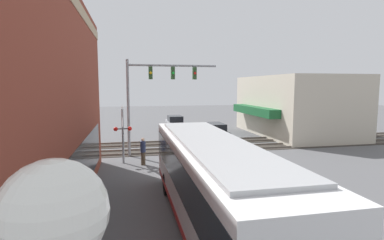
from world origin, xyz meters
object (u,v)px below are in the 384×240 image
Objects in this scene: parked_car_black at (215,131)px; pedestrian_at_crossing at (143,151)px; city_bus at (212,180)px; pedestrian_near_bus at (256,192)px; crossing_signal at (123,129)px; parked_car_silver at (175,122)px.

pedestrian_at_crossing is (-8.89, 7.37, 0.22)m from parked_car_black.
pedestrian_at_crossing is (9.34, 1.97, -0.88)m from city_bus.
parked_car_black is 17.89m from pedestrian_near_bus.
crossing_signal is 10.82m from pedestrian_near_bus.
parked_car_black is at bearing -159.70° from parked_car_silver.
parked_car_silver is 2.38× the size of pedestrian_near_bus.
pedestrian_near_bus is (-8.68, -3.97, 0.04)m from pedestrian_at_crossing.
parked_car_silver is 25.14m from pedestrian_near_bus.
crossing_signal is at bearing 159.69° from parked_car_silver.
city_bus is 6.67× the size of pedestrian_at_crossing.
parked_car_black is at bearing -10.97° from pedestrian_near_bus.
city_bus reaches higher than parked_car_silver.
parked_car_silver reaches higher than parked_car_black.
city_bus reaches higher than pedestrian_at_crossing.
pedestrian_near_bus is at bearing 178.62° from parked_car_silver.
parked_car_black is (8.19, -8.63, -1.61)m from crossing_signal.
crossing_signal is 12.00m from parked_car_black.
parked_car_silver is 2.49× the size of pedestrian_at_crossing.
pedestrian_at_crossing is at bearing 24.58° from pedestrian_near_bus.
pedestrian_near_bus reaches higher than pedestrian_at_crossing.
pedestrian_near_bus is (-9.38, -5.23, -1.35)m from crossing_signal.
crossing_signal is 2.15× the size of pedestrian_at_crossing.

